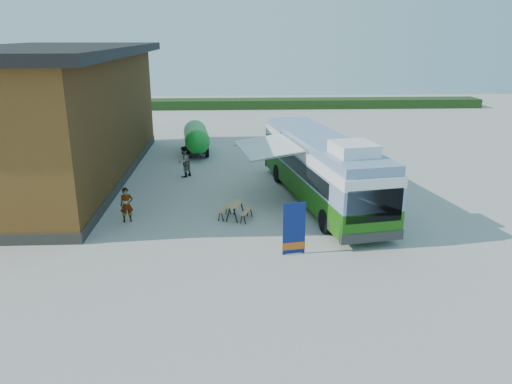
{
  "coord_description": "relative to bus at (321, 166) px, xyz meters",
  "views": [
    {
      "loc": [
        -0.3,
        -18.95,
        8.19
      ],
      "look_at": [
        0.71,
        2.24,
        1.4
      ],
      "focal_mm": 35.0,
      "sensor_mm": 36.0,
      "label": 1
    }
  ],
  "objects": [
    {
      "name": "awning",
      "position": [
        -2.47,
        0.18,
        0.96
      ],
      "size": [
        3.44,
        4.79,
        0.53
      ],
      "rotation": [
        0.0,
        0.0,
        0.17
      ],
      "color": "white",
      "rests_on": "ground"
    },
    {
      "name": "barn",
      "position": [
        -14.58,
        5.02,
        1.76
      ],
      "size": [
        9.6,
        21.2,
        7.5
      ],
      "color": "brown",
      "rests_on": "ground"
    },
    {
      "name": "banner",
      "position": [
        -2.08,
        -6.31,
        -0.97
      ],
      "size": [
        0.91,
        0.29,
        2.1
      ],
      "rotation": [
        0.0,
        0.0,
        0.17
      ],
      "color": "navy",
      "rests_on": "ground"
    },
    {
      "name": "hedge",
      "position": [
        3.92,
        33.02,
        -1.33
      ],
      "size": [
        40.0,
        3.0,
        1.0
      ],
      "primitive_type": "cube",
      "color": "#264419",
      "rests_on": "ground"
    },
    {
      "name": "picnic_table",
      "position": [
        -4.3,
        -2.37,
        -1.28
      ],
      "size": [
        1.63,
        1.54,
        0.75
      ],
      "rotation": [
        0.0,
        0.0,
        -0.35
      ],
      "color": "tan",
      "rests_on": "ground"
    },
    {
      "name": "person_a",
      "position": [
        -9.2,
        -2.47,
        -1.04
      ],
      "size": [
        0.66,
        0.53,
        1.59
      ],
      "primitive_type": "imported",
      "rotation": [
        0.0,
        0.0,
        0.28
      ],
      "color": "#999999",
      "rests_on": "ground"
    },
    {
      "name": "ground",
      "position": [
        -4.08,
        -4.98,
        -1.83
      ],
      "size": [
        100.0,
        100.0,
        0.0
      ],
      "primitive_type": "plane",
      "color": "#BCB7AD",
      "rests_on": "ground"
    },
    {
      "name": "person_b",
      "position": [
        -7.27,
        4.85,
        -0.91
      ],
      "size": [
        1.09,
        1.14,
        1.85
      ],
      "primitive_type": "imported",
      "rotation": [
        0.0,
        0.0,
        -2.18
      ],
      "color": "#999999",
      "rests_on": "ground"
    },
    {
      "name": "slurry_tanker",
      "position": [
        -6.93,
        10.77,
        -0.63
      ],
      "size": [
        2.09,
        5.63,
        2.09
      ],
      "rotation": [
        0.0,
        0.0,
        0.11
      ],
      "color": "green",
      "rests_on": "ground"
    },
    {
      "name": "bus",
      "position": [
        0.0,
        0.0,
        0.0
      ],
      "size": [
        4.77,
        12.75,
        3.83
      ],
      "rotation": [
        0.0,
        0.0,
        0.17
      ],
      "color": "#266E12",
      "rests_on": "ground"
    }
  ]
}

